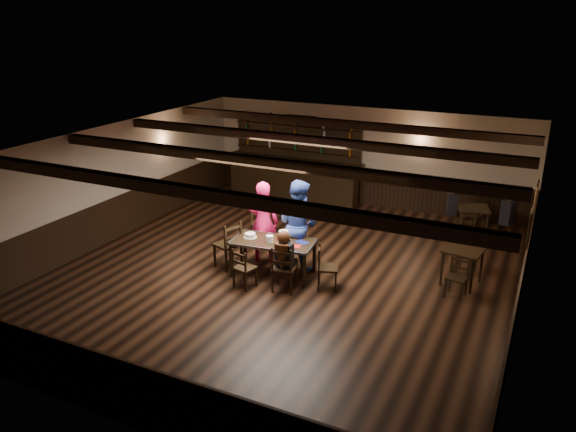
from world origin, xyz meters
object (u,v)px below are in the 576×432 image
at_px(chair_near_right, 283,266).
at_px(woman_pink, 263,222).
at_px(dining_table, 273,244).
at_px(chair_near_left, 242,266).
at_px(cake, 250,235).
at_px(bar_counter, 294,173).
at_px(man_blue, 298,224).

relative_size(chair_near_right, woman_pink, 0.52).
xyz_separation_m(dining_table, chair_near_left, (-0.27, -0.78, -0.21)).
xyz_separation_m(cake, bar_counter, (-1.31, 4.93, -0.07)).
bearing_deg(dining_table, bar_counter, 110.32).
relative_size(woman_pink, bar_counter, 0.44).
relative_size(cake, bar_counter, 0.07).
relative_size(chair_near_left, woman_pink, 0.45).
height_order(woman_pink, cake, woman_pink).
distance_m(dining_table, man_blue, 0.72).
height_order(chair_near_left, bar_counter, bar_counter).
distance_m(chair_near_left, man_blue, 1.57).
relative_size(woman_pink, cake, 6.51).
bearing_deg(cake, bar_counter, 104.83).
height_order(dining_table, bar_counter, bar_counter).
distance_m(dining_table, woman_pink, 0.77).
height_order(dining_table, woman_pink, woman_pink).
bearing_deg(chair_near_right, dining_table, 131.22).
bearing_deg(man_blue, cake, 55.09).
bearing_deg(cake, woman_pink, 90.09).
bearing_deg(chair_near_left, man_blue, 68.40).
bearing_deg(chair_near_right, woman_pink, 132.37).
bearing_deg(bar_counter, man_blue, -63.99).
bearing_deg(woman_pink, dining_table, 117.85).
height_order(chair_near_right, man_blue, man_blue).
height_order(chair_near_right, cake, chair_near_right).
distance_m(chair_near_left, cake, 0.84).
bearing_deg(bar_counter, chair_near_left, -74.83).
height_order(woman_pink, bar_counter, bar_counter).
height_order(chair_near_left, chair_near_right, chair_near_right).
bearing_deg(man_blue, chair_near_left, 83.75).
xyz_separation_m(dining_table, man_blue, (0.28, 0.61, 0.27)).
xyz_separation_m(woman_pink, man_blue, (0.78, 0.08, 0.05)).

